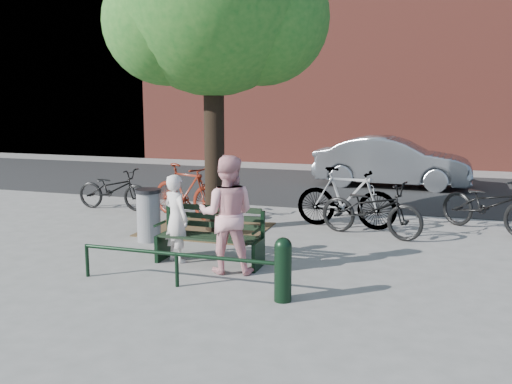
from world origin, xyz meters
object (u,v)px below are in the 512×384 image
(litter_bin, at_px, (149,215))
(bicycle_c, at_px, (371,209))
(person_left, at_px, (176,218))
(bollard, at_px, (283,267))
(parked_car, at_px, (392,162))
(park_bench, at_px, (211,234))
(person_right, at_px, (227,214))

(litter_bin, xyz_separation_m, bicycle_c, (3.94, 1.69, 0.04))
(person_left, distance_m, bollard, 2.52)
(litter_bin, distance_m, parked_car, 8.93)
(litter_bin, bearing_deg, person_left, -43.93)
(litter_bin, relative_size, bicycle_c, 0.48)
(bollard, bearing_deg, park_bench, 139.52)
(park_bench, relative_size, person_left, 1.20)
(park_bench, relative_size, bicycle_c, 0.84)
(bollard, xyz_separation_m, litter_bin, (-3.27, 2.31, 0.04))
(person_right, xyz_separation_m, parked_car, (1.67, 9.42, -0.16))
(park_bench, bearing_deg, bicycle_c, 49.24)
(parked_car, bearing_deg, bicycle_c, -176.95)
(park_bench, xyz_separation_m, person_left, (-0.57, -0.11, 0.25))
(parked_car, bearing_deg, park_bench, 168.45)
(bollard, height_order, litter_bin, litter_bin)
(person_right, distance_m, bicycle_c, 3.55)
(person_left, relative_size, bicycle_c, 0.70)
(person_right, bearing_deg, bicycle_c, -134.09)
(litter_bin, bearing_deg, bollard, -35.25)
(bollard, relative_size, litter_bin, 0.88)
(person_right, distance_m, bollard, 1.59)
(litter_bin, xyz_separation_m, parked_car, (3.77, 8.09, 0.25))
(person_left, xyz_separation_m, parked_car, (2.67, 9.15, 0.03))
(bollard, distance_m, litter_bin, 4.00)
(person_right, height_order, bollard, person_right)
(bicycle_c, distance_m, parked_car, 6.41)
(litter_bin, bearing_deg, park_bench, -29.51)
(person_left, relative_size, litter_bin, 1.46)
(person_left, distance_m, bicycle_c, 3.95)
(bicycle_c, bearing_deg, person_right, 164.01)
(person_left, bearing_deg, park_bench, -140.85)
(park_bench, height_order, litter_bin, litter_bin)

